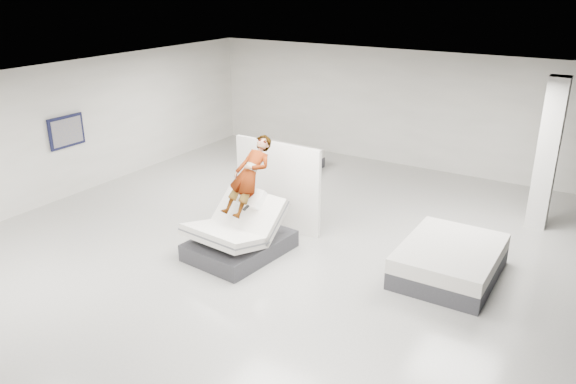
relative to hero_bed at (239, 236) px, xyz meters
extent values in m
plane|color=#AEACA4|center=(0.63, -0.08, -0.37)|extent=(14.00, 14.00, 0.00)
plane|color=#232325|center=(0.63, -0.08, 2.83)|extent=(14.00, 14.00, 0.00)
cube|color=silver|center=(0.63, 6.92, 1.23)|extent=(12.00, 0.04, 3.20)
cube|color=silver|center=(-5.37, -0.08, 1.23)|extent=(0.04, 14.00, 3.20)
cube|color=#38373C|center=(0.00, 0.03, -0.21)|extent=(1.60, 2.02, 0.33)
cube|color=white|center=(0.03, 0.30, 0.36)|extent=(1.49, 0.96, 0.80)
cube|color=#5E5E63|center=(0.03, 0.30, 0.36)|extent=(1.50, 0.86, 0.68)
cube|color=white|center=(-0.04, -0.41, 0.17)|extent=(1.50, 1.10, 0.42)
cube|color=#5E5E63|center=(-0.04, -0.41, 0.17)|extent=(1.52, 1.08, 0.25)
cube|color=white|center=(0.04, 0.38, 0.68)|extent=(0.55, 0.41, 0.36)
imported|color=slate|center=(0.03, 0.33, 0.85)|extent=(0.76, 1.63, 1.31)
cube|color=black|center=(0.22, -0.04, 0.65)|extent=(0.06, 0.15, 0.08)
cube|color=white|center=(-0.06, 1.46, 0.56)|extent=(2.06, 0.17, 1.87)
cube|color=#38373C|center=(3.68, 1.29, -0.21)|extent=(1.60, 2.13, 0.32)
cube|color=white|center=(3.68, 1.29, 0.08)|extent=(1.60, 2.13, 0.27)
cube|color=#38373C|center=(-2.11, 4.92, -0.23)|extent=(1.99, 1.55, 0.28)
cube|color=white|center=(-2.11, 4.92, 0.03)|extent=(1.99, 1.55, 0.24)
cube|color=silver|center=(4.63, 4.42, 1.23)|extent=(0.40, 0.40, 3.20)
cube|color=black|center=(-5.31, 0.42, 1.23)|extent=(0.05, 0.95, 0.75)
cube|color=#8A785C|center=(-5.28, 0.42, 1.23)|extent=(0.02, 0.82, 0.62)
camera|label=1|loc=(5.89, -7.75, 4.62)|focal=35.00mm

